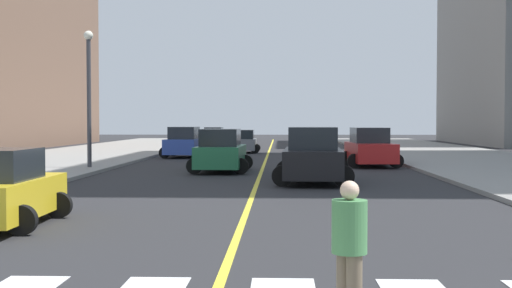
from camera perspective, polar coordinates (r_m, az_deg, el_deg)
name	(u,v)px	position (r m, az deg, el deg)	size (l,w,h in m)	color
lane_divider_paint	(267,156)	(43.56, 0.99, -1.05)	(0.16, 80.00, 0.01)	yellow
car_gray_nearest	(244,142)	(48.10, -1.05, 0.17)	(2.36, 3.78, 1.69)	slate
car_red_second	(370,148)	(34.03, 9.94, -0.37)	(2.92, 4.55, 1.99)	red
car_yellow_third	(0,190)	(15.39, -21.45, -3.78)	(2.46, 3.88, 1.72)	gold
car_green_fourth	(221,152)	(29.77, -3.09, -0.69)	(2.82, 4.45, 1.97)	#236B42
car_white_fifth	(214,138)	(59.23, -3.68, 0.56)	(2.53, 4.02, 1.79)	silver
car_blue_sixth	(185,143)	(42.11, -6.26, 0.08)	(2.87, 4.48, 1.97)	#2D479E
car_black_seventh	(313,157)	(24.61, 4.99, -1.12)	(3.06, 4.78, 2.10)	black
pedestrian_crossing	(349,245)	(7.58, 8.17, -8.75)	(0.41, 0.41, 1.64)	brown
street_lamp	(89,85)	(31.85, -14.41, 4.98)	(0.44, 0.44, 6.43)	#38383D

